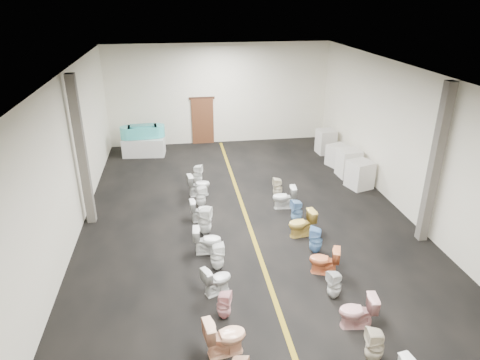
% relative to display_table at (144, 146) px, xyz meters
% --- Properties ---
extents(floor, '(16.00, 16.00, 0.00)m').
position_rel_display_table_xyz_m(floor, '(3.44, -6.71, -0.39)').
color(floor, black).
rests_on(floor, ground).
extents(ceiling, '(16.00, 16.00, 0.00)m').
position_rel_display_table_xyz_m(ceiling, '(3.44, -6.71, 4.11)').
color(ceiling, black).
rests_on(ceiling, ground).
extents(wall_back, '(10.00, 0.00, 10.00)m').
position_rel_display_table_xyz_m(wall_back, '(3.44, 1.29, 1.86)').
color(wall_back, silver).
rests_on(wall_back, ground).
extents(wall_left, '(0.00, 16.00, 16.00)m').
position_rel_display_table_xyz_m(wall_left, '(-1.56, -6.71, 1.86)').
color(wall_left, silver).
rests_on(wall_left, ground).
extents(wall_right, '(0.00, 16.00, 16.00)m').
position_rel_display_table_xyz_m(wall_right, '(8.44, -6.71, 1.86)').
color(wall_right, silver).
rests_on(wall_right, ground).
extents(aisle_stripe, '(0.12, 15.60, 0.01)m').
position_rel_display_table_xyz_m(aisle_stripe, '(3.44, -6.71, -0.39)').
color(aisle_stripe, olive).
rests_on(aisle_stripe, floor).
extents(back_door, '(1.00, 0.10, 2.10)m').
position_rel_display_table_xyz_m(back_door, '(2.64, 1.23, 0.66)').
color(back_door, '#562D19').
rests_on(back_door, floor).
extents(door_frame, '(1.15, 0.08, 0.10)m').
position_rel_display_table_xyz_m(door_frame, '(2.64, 1.24, 1.73)').
color(door_frame, '#331C11').
rests_on(door_frame, back_door).
extents(column_left, '(0.25, 0.25, 4.50)m').
position_rel_display_table_xyz_m(column_left, '(-1.31, -5.71, 1.86)').
color(column_left, '#59544C').
rests_on(column_left, floor).
extents(column_right, '(0.25, 0.25, 4.50)m').
position_rel_display_table_xyz_m(column_right, '(8.19, -8.21, 1.86)').
color(column_right, '#59544C').
rests_on(column_right, floor).
extents(display_table, '(1.82, 1.03, 0.78)m').
position_rel_display_table_xyz_m(display_table, '(0.00, 0.00, 0.00)').
color(display_table, silver).
rests_on(display_table, floor).
extents(bathtub, '(1.86, 0.75, 0.55)m').
position_rel_display_table_xyz_m(bathtub, '(-0.00, 0.00, 0.68)').
color(bathtub, '#46CBC8').
rests_on(bathtub, display_table).
extents(appliance_crate_a, '(0.96, 0.96, 0.99)m').
position_rel_display_table_xyz_m(appliance_crate_a, '(7.84, -4.59, 0.11)').
color(appliance_crate_a, silver).
rests_on(appliance_crate_a, floor).
extents(appliance_crate_b, '(0.81, 0.81, 1.06)m').
position_rel_display_table_xyz_m(appliance_crate_b, '(7.84, -3.53, 0.14)').
color(appliance_crate_b, silver).
rests_on(appliance_crate_b, floor).
extents(appliance_crate_c, '(0.97, 0.97, 0.85)m').
position_rel_display_table_xyz_m(appliance_crate_c, '(7.84, -2.44, 0.04)').
color(appliance_crate_c, silver).
rests_on(appliance_crate_c, floor).
extents(appliance_crate_d, '(0.78, 0.78, 1.04)m').
position_rel_display_table_xyz_m(appliance_crate_d, '(7.84, -0.93, 0.13)').
color(appliance_crate_d, beige).
rests_on(appliance_crate_d, floor).
extents(toilet_left_2, '(0.89, 0.60, 0.84)m').
position_rel_display_table_xyz_m(toilet_left_2, '(2.13, -11.59, 0.03)').
color(toilet_left_2, '#FEBB94').
rests_on(toilet_left_2, floor).
extents(toilet_left_3, '(0.40, 0.39, 0.68)m').
position_rel_display_table_xyz_m(toilet_left_3, '(2.22, -10.60, -0.05)').
color(toilet_left_3, '#EDA9AD').
rests_on(toilet_left_3, floor).
extents(toilet_left_4, '(0.81, 0.66, 0.72)m').
position_rel_display_table_xyz_m(toilet_left_4, '(2.16, -9.72, -0.03)').
color(toilet_left_4, silver).
rests_on(toilet_left_4, floor).
extents(toilet_left_5, '(0.35, 0.34, 0.75)m').
position_rel_display_table_xyz_m(toilet_left_5, '(2.26, -8.82, -0.01)').
color(toilet_left_5, white).
rests_on(toilet_left_5, floor).
extents(toilet_left_6, '(0.78, 0.48, 0.77)m').
position_rel_display_table_xyz_m(toilet_left_6, '(2.08, -8.01, -0.00)').
color(toilet_left_6, white).
rests_on(toilet_left_6, floor).
extents(toilet_left_7, '(0.50, 0.49, 0.86)m').
position_rel_display_table_xyz_m(toilet_left_7, '(2.08, -7.03, 0.04)').
color(toilet_left_7, white).
rests_on(toilet_left_7, floor).
extents(toilet_left_8, '(0.73, 0.45, 0.71)m').
position_rel_display_table_xyz_m(toilet_left_8, '(2.05, -6.21, -0.03)').
color(toilet_left_8, white).
rests_on(toilet_left_8, floor).
extents(toilet_left_9, '(0.43, 0.42, 0.73)m').
position_rel_display_table_xyz_m(toilet_left_9, '(2.08, -5.27, -0.02)').
color(toilet_left_9, white).
rests_on(toilet_left_9, floor).
extents(toilet_left_10, '(0.83, 0.55, 0.78)m').
position_rel_display_table_xyz_m(toilet_left_10, '(2.08, -4.37, 0.00)').
color(toilet_left_10, silver).
rests_on(toilet_left_10, floor).
extents(toilet_left_11, '(0.44, 0.43, 0.75)m').
position_rel_display_table_xyz_m(toilet_left_11, '(2.10, -3.44, -0.01)').
color(toilet_left_11, white).
rests_on(toilet_left_11, floor).
extents(toilet_right_2, '(0.39, 0.38, 0.76)m').
position_rel_display_table_xyz_m(toilet_right_2, '(4.89, -12.23, -0.01)').
color(toilet_right_2, beige).
rests_on(toilet_right_2, floor).
extents(toilet_right_3, '(0.82, 0.53, 0.78)m').
position_rel_display_table_xyz_m(toilet_right_3, '(4.94, -11.29, 0.00)').
color(toilet_right_3, '#DC9D9B').
rests_on(toilet_right_3, floor).
extents(toilet_right_4, '(0.40, 0.39, 0.71)m').
position_rel_display_table_xyz_m(toilet_right_4, '(4.80, -10.32, -0.03)').
color(toilet_right_4, silver).
rests_on(toilet_right_4, floor).
extents(toilet_right_5, '(0.84, 0.66, 0.75)m').
position_rel_display_table_xyz_m(toilet_right_5, '(4.88, -9.38, -0.01)').
color(toilet_right_5, '#E07442').
rests_on(toilet_right_5, floor).
extents(toilet_right_6, '(0.46, 0.46, 0.76)m').
position_rel_display_table_xyz_m(toilet_right_6, '(4.96, -8.45, -0.01)').
color(toilet_right_6, '#6CA1D9').
rests_on(toilet_right_6, floor).
extents(toilet_right_7, '(0.83, 0.55, 0.79)m').
position_rel_display_table_xyz_m(toilet_right_7, '(4.83, -7.54, 0.01)').
color(toilet_right_7, gold).
rests_on(toilet_right_7, floor).
extents(toilet_right_8, '(0.40, 0.39, 0.77)m').
position_rel_display_table_xyz_m(toilet_right_8, '(4.90, -6.78, -0.00)').
color(toilet_right_8, '#73A0D2').
rests_on(toilet_right_8, floor).
extents(toilet_right_9, '(0.78, 0.49, 0.76)m').
position_rel_display_table_xyz_m(toilet_right_9, '(4.76, -5.76, -0.01)').
color(toilet_right_9, silver).
rests_on(toilet_right_9, floor).
extents(toilet_right_10, '(0.34, 0.34, 0.72)m').
position_rel_display_table_xyz_m(toilet_right_10, '(4.74, -4.96, -0.03)').
color(toilet_right_10, beige).
rests_on(toilet_right_10, floor).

